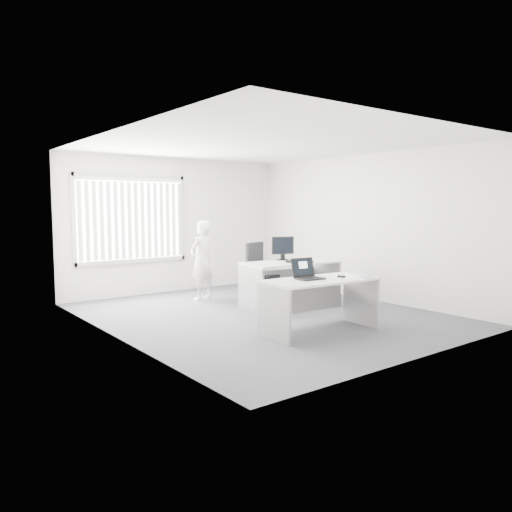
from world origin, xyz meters
TOP-DOWN VIEW (x-y plane):
  - ground at (0.00, 0.00)m, footprint 6.00×6.00m
  - wall_back at (0.00, 3.00)m, footprint 5.00×0.02m
  - wall_front at (0.00, -3.00)m, footprint 5.00×0.02m
  - wall_left at (-2.50, 0.00)m, footprint 0.02×6.00m
  - wall_right at (2.50, 0.00)m, footprint 0.02×6.00m
  - ceiling at (0.00, 0.00)m, footprint 5.00×6.00m
  - window at (-1.00, 2.96)m, footprint 2.32×0.06m
  - blinds at (-1.00, 2.90)m, footprint 2.20×0.10m
  - desk_near at (-0.04, -1.37)m, footprint 1.72×0.88m
  - desk_far at (0.88, 0.32)m, footprint 1.81×0.94m
  - office_chair at (0.70, 0.94)m, footprint 0.77×0.77m
  - person at (-0.10, 1.78)m, footprint 0.64×0.51m
  - laptop at (-0.18, -1.31)m, footprint 0.42×0.38m
  - paper_sheet at (0.36, -1.45)m, footprint 0.35×0.28m
  - mouse at (0.31, -1.45)m, footprint 0.08×0.11m
  - booklet at (0.61, -1.67)m, footprint 0.23×0.26m
  - keyboard at (0.96, 0.17)m, footprint 0.52×0.33m
  - monitor at (0.94, 0.62)m, footprint 0.46×0.25m

SIDE VIEW (x-z plane):
  - ground at x=0.00m, z-range 0.00..0.00m
  - office_chair at x=0.70m, z-range -0.21..0.91m
  - desk_near at x=-0.04m, z-range 0.17..0.93m
  - desk_far at x=0.88m, z-range 0.18..0.98m
  - person at x=-0.10m, z-range 0.00..1.53m
  - paper_sheet at x=0.36m, z-range 0.77..0.77m
  - booklet at x=0.61m, z-range 0.76..0.78m
  - mouse at x=0.31m, z-range 0.77..0.81m
  - keyboard at x=0.96m, z-range 0.80..0.82m
  - laptop at x=-0.18m, z-range 0.76..1.06m
  - monitor at x=0.94m, z-range 0.80..1.24m
  - wall_back at x=0.00m, z-range 0.00..2.80m
  - wall_front at x=0.00m, z-range 0.00..2.80m
  - wall_left at x=-2.50m, z-range 0.00..2.80m
  - wall_right at x=2.50m, z-range 0.00..2.80m
  - blinds at x=-1.00m, z-range 0.77..2.27m
  - window at x=-1.00m, z-range 0.67..2.43m
  - ceiling at x=0.00m, z-range 2.79..2.81m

